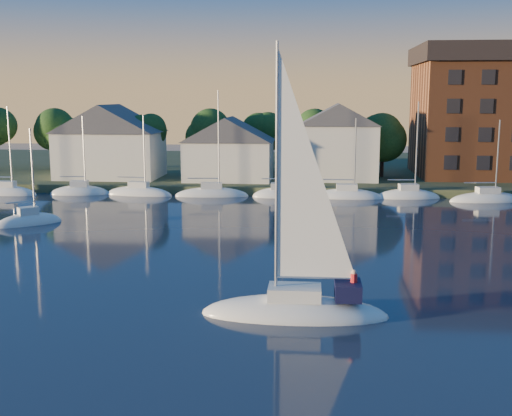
# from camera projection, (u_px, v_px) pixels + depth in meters

# --- Properties ---
(ground) EXTENTS (260.00, 260.00, 0.00)m
(ground) POSITION_uv_depth(u_px,v_px,m) (190.00, 378.00, 27.04)
(ground) COLOR black
(ground) RESTS_ON ground
(shoreline_land) EXTENTS (160.00, 50.00, 2.00)m
(shoreline_land) POSITION_uv_depth(u_px,v_px,m) (282.00, 172.00, 100.60)
(shoreline_land) COLOR #334025
(shoreline_land) RESTS_ON ground
(wooden_dock) EXTENTS (120.00, 3.00, 1.00)m
(wooden_dock) POSITION_uv_depth(u_px,v_px,m) (273.00, 194.00, 78.04)
(wooden_dock) COLOR brown
(wooden_dock) RESTS_ON ground
(clubhouse_west) EXTENTS (13.65, 9.45, 9.64)m
(clubhouse_west) POSITION_uv_depth(u_px,v_px,m) (110.00, 140.00, 84.91)
(clubhouse_west) COLOR white
(clubhouse_west) RESTS_ON shoreline_land
(clubhouse_centre) EXTENTS (11.55, 8.40, 8.08)m
(clubhouse_centre) POSITION_uv_depth(u_px,v_px,m) (229.00, 148.00, 82.61)
(clubhouse_centre) COLOR white
(clubhouse_centre) RESTS_ON shoreline_land
(clubhouse_east) EXTENTS (10.50, 8.40, 9.80)m
(clubhouse_east) POSITION_uv_depth(u_px,v_px,m) (338.00, 141.00, 83.14)
(clubhouse_east) COLOR white
(clubhouse_east) RESTS_ON shoreline_land
(tree_line) EXTENTS (93.40, 5.40, 8.90)m
(tree_line) POSITION_uv_depth(u_px,v_px,m) (293.00, 130.00, 87.41)
(tree_line) COLOR #3D261B
(tree_line) RESTS_ON shoreline_land
(moored_fleet) EXTENTS (79.50, 2.40, 12.05)m
(moored_fleet) POSITION_uv_depth(u_px,v_px,m) (237.00, 196.00, 75.45)
(moored_fleet) COLOR white
(moored_fleet) RESTS_ON ground
(hero_sailboat) EXTENTS (10.16, 3.32, 15.57)m
(hero_sailboat) POSITION_uv_depth(u_px,v_px,m) (297.00, 304.00, 34.58)
(hero_sailboat) COLOR white
(hero_sailboat) RESTS_ON ground
(drifting_sailboat_left) EXTENTS (5.99, 5.48, 9.93)m
(drifting_sailboat_left) POSITION_uv_depth(u_px,v_px,m) (29.00, 223.00, 59.27)
(drifting_sailboat_left) COLOR white
(drifting_sailboat_left) RESTS_ON ground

